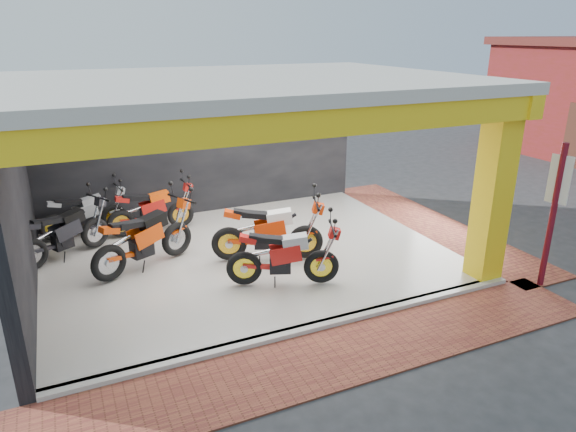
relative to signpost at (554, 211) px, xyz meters
name	(u,v)px	position (x,y,z in m)	size (l,w,h in m)	color
ground	(287,301)	(-4.56, 1.41, -1.48)	(80.00, 80.00, 0.00)	#2D2D30
showroom_floor	(248,256)	(-4.56, 3.41, -1.43)	(8.00, 6.00, 0.10)	silver
showroom_ceiling	(243,82)	(-4.56, 3.41, 2.12)	(8.40, 6.40, 0.20)	beige
back_wall	(203,148)	(-4.56, 6.51, 0.27)	(8.20, 0.20, 3.50)	black
left_wall	(15,205)	(-8.66, 3.41, 0.27)	(0.20, 6.20, 3.50)	black
corner_column	(493,192)	(-0.81, 0.66, 0.27)	(0.50, 0.50, 3.50)	yellow
header_beam_front	(317,122)	(-4.56, 0.41, 1.82)	(8.40, 0.30, 0.40)	yellow
header_beam_right	(416,89)	(-0.56, 3.41, 1.82)	(0.30, 6.40, 0.40)	yellow
floor_kerb	(314,327)	(-4.56, 0.39, -1.43)	(8.00, 0.20, 0.10)	silver
paver_front	(338,356)	(-4.56, -0.39, -1.47)	(9.00, 1.40, 0.03)	#9D4C33
paver_right	(431,224)	(0.24, 3.41, -1.47)	(1.40, 7.00, 0.03)	#9D4C33
signpost	(554,211)	(0.00, 0.00, 0.00)	(0.12, 0.37, 2.70)	maroon
moto_hero	(306,226)	(-3.57, 2.69, -0.66)	(2.37, 0.88, 1.45)	red
moto_row_a	(322,251)	(-3.79, 1.59, -0.72)	(2.17, 0.80, 1.32)	red
moto_row_b	(175,223)	(-5.91, 3.91, -0.66)	(2.37, 0.88, 1.45)	#DA3E09
moto_row_c	(180,202)	(-5.46, 5.50, -0.74)	(2.10, 0.78, 1.28)	#B21713
moto_row_d	(93,219)	(-7.40, 5.05, -0.73)	(2.15, 0.79, 1.31)	black
moto_row_e	(113,205)	(-6.91, 5.99, -0.77)	(2.01, 0.74, 1.23)	#999CA0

